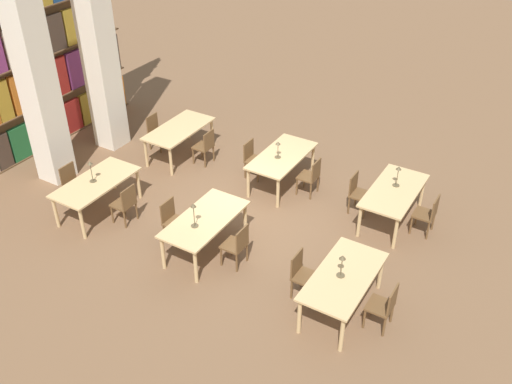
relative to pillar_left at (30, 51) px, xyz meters
name	(u,v)px	position (x,y,z in m)	size (l,w,h in m)	color
ground_plane	(245,215)	(0.92, -4.54, -3.00)	(40.00, 40.00, 0.00)	brown
bookshelf_bank	(24,41)	(0.92, 1.38, -0.31)	(5.78, 0.35, 5.50)	brown
pillar_left	(30,51)	(0.00, 0.00, 0.00)	(0.62, 0.62, 6.00)	silver
pillar_center	(95,27)	(1.84, 0.00, 0.00)	(0.62, 0.62, 6.00)	silver
reading_table_0	(343,279)	(-0.53, -7.37, -2.32)	(1.82, 0.90, 0.76)	tan
chair_0	(384,306)	(-0.55, -8.10, -2.53)	(0.42, 0.40, 0.87)	brown
chair_1	(302,274)	(-0.55, -6.63, -2.53)	(0.42, 0.40, 0.87)	brown
desk_lamp_0	(342,262)	(-0.57, -7.32, -1.95)	(0.14, 0.14, 0.43)	brown
reading_table_1	(394,193)	(2.33, -7.21, -2.32)	(1.82, 0.90, 0.76)	tan
chair_2	(428,214)	(2.28, -7.95, -2.53)	(0.42, 0.40, 0.87)	brown
chair_3	(358,192)	(2.28, -6.48, -2.53)	(0.42, 0.40, 0.87)	brown
desk_lamp_1	(398,173)	(2.48, -7.19, -1.93)	(0.14, 0.14, 0.45)	brown
reading_table_2	(205,222)	(-0.42, -4.50, -2.32)	(1.82, 0.90, 0.76)	tan
chair_4	(237,244)	(-0.46, -5.24, -2.53)	(0.42, 0.40, 0.87)	brown
chair_5	(173,220)	(-0.46, -3.77, -2.53)	(0.42, 0.40, 0.87)	brown
desk_lamp_2	(194,211)	(-0.71, -4.49, -1.90)	(0.14, 0.14, 0.50)	brown
reading_table_3	(282,158)	(2.38, -4.61, -2.32)	(1.82, 0.90, 0.76)	tan
chair_6	(311,176)	(2.35, -5.34, -2.53)	(0.42, 0.40, 0.87)	brown
chair_7	(253,158)	(2.35, -3.88, -2.53)	(0.42, 0.40, 0.87)	brown
desk_lamp_3	(278,147)	(2.23, -4.58, -1.97)	(0.14, 0.14, 0.40)	brown
reading_table_4	(96,185)	(-0.54, -1.85, -2.32)	(1.82, 0.90, 0.76)	tan
chair_8	(125,203)	(-0.51, -2.58, -2.53)	(0.42, 0.40, 0.87)	brown
chair_9	(73,183)	(-0.51, -1.12, -2.53)	(0.42, 0.40, 0.87)	brown
desk_lamp_4	(91,168)	(-0.56, -1.81, -1.92)	(0.14, 0.14, 0.48)	brown
reading_table_5	(179,131)	(2.23, -1.87, -2.32)	(1.82, 0.90, 0.76)	tan
chair_10	(205,146)	(2.26, -2.60, -2.53)	(0.42, 0.40, 0.87)	brown
chair_11	(157,131)	(2.26, -1.13, -2.53)	(0.42, 0.40, 0.87)	brown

